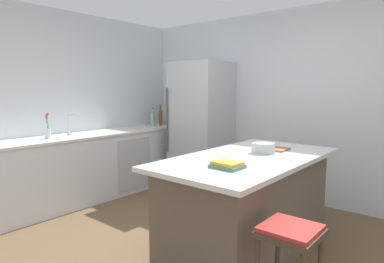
% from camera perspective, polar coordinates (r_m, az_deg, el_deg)
% --- Properties ---
extents(ground_plane, '(7.20, 7.20, 0.00)m').
position_cam_1_polar(ground_plane, '(3.30, -1.94, -20.49)').
color(ground_plane, brown).
extents(wall_rear, '(6.00, 0.10, 2.60)m').
position_cam_1_polar(wall_rear, '(4.83, 16.14, 4.23)').
color(wall_rear, silver).
rests_on(wall_rear, ground_plane).
extents(wall_left, '(0.10, 6.00, 2.60)m').
position_cam_1_polar(wall_left, '(4.91, -23.89, 3.94)').
color(wall_left, silver).
rests_on(wall_left, ground_plane).
extents(counter_run_left, '(0.66, 3.06, 0.92)m').
position_cam_1_polar(counter_run_left, '(5.00, -15.47, -5.38)').
color(counter_run_left, silver).
rests_on(counter_run_left, ground_plane).
extents(kitchen_island, '(1.01, 1.92, 0.92)m').
position_cam_1_polar(kitchen_island, '(3.23, 9.53, -12.12)').
color(kitchen_island, brown).
rests_on(kitchen_island, ground_plane).
extents(refrigerator, '(0.80, 0.75, 1.93)m').
position_cam_1_polar(refrigerator, '(5.14, 1.56, 0.93)').
color(refrigerator, '#B7BABF').
rests_on(refrigerator, ground_plane).
extents(bar_stool, '(0.36, 0.36, 0.67)m').
position_cam_1_polar(bar_stool, '(2.35, 16.36, -18.00)').
color(bar_stool, '#473828').
rests_on(bar_stool, ground_plane).
extents(sink_faucet, '(0.15, 0.05, 0.30)m').
position_cam_1_polar(sink_faucet, '(4.72, -20.21, 1.27)').
color(sink_faucet, silver).
rests_on(sink_faucet, counter_run_left).
extents(flower_vase, '(0.07, 0.07, 0.33)m').
position_cam_1_polar(flower_vase, '(4.51, -23.40, 0.18)').
color(flower_vase, silver).
rests_on(flower_vase, counter_run_left).
extents(hot_sauce_bottle, '(0.05, 0.05, 0.23)m').
position_cam_1_polar(hot_sauce_bottle, '(5.77, -3.58, 2.12)').
color(hot_sauce_bottle, red).
rests_on(hot_sauce_bottle, counter_run_left).
extents(olive_oil_bottle, '(0.05, 0.05, 0.34)m').
position_cam_1_polar(olive_oil_bottle, '(5.80, -5.35, 2.51)').
color(olive_oil_bottle, olive).
rests_on(olive_oil_bottle, counter_run_left).
extents(vinegar_bottle, '(0.06, 0.06, 0.32)m').
position_cam_1_polar(vinegar_bottle, '(5.67, -5.41, 2.30)').
color(vinegar_bottle, '#994C23').
rests_on(vinegar_bottle, counter_run_left).
extents(syrup_bottle, '(0.06, 0.06, 0.24)m').
position_cam_1_polar(syrup_bottle, '(5.67, -6.67, 1.99)').
color(syrup_bottle, '#5B3319').
rests_on(syrup_bottle, counter_run_left).
extents(gin_bottle, '(0.07, 0.07, 0.30)m').
position_cam_1_polar(gin_bottle, '(5.55, -6.72, 2.14)').
color(gin_bottle, '#8CB79E').
rests_on(gin_bottle, counter_run_left).
extents(cookbook_stack, '(0.24, 0.19, 0.05)m').
position_cam_1_polar(cookbook_stack, '(2.63, 6.02, -5.70)').
color(cookbook_stack, '#4C7F60').
rests_on(cookbook_stack, kitchen_island).
extents(mixing_bowl, '(0.22, 0.22, 0.10)m').
position_cam_1_polar(mixing_bowl, '(3.28, 12.05, -2.78)').
color(mixing_bowl, '#B2B5BA').
rests_on(mixing_bowl, kitchen_island).
extents(cutting_board, '(0.31, 0.26, 0.02)m').
position_cam_1_polar(cutting_board, '(3.50, 13.59, -2.85)').
color(cutting_board, '#9E7042').
rests_on(cutting_board, kitchen_island).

